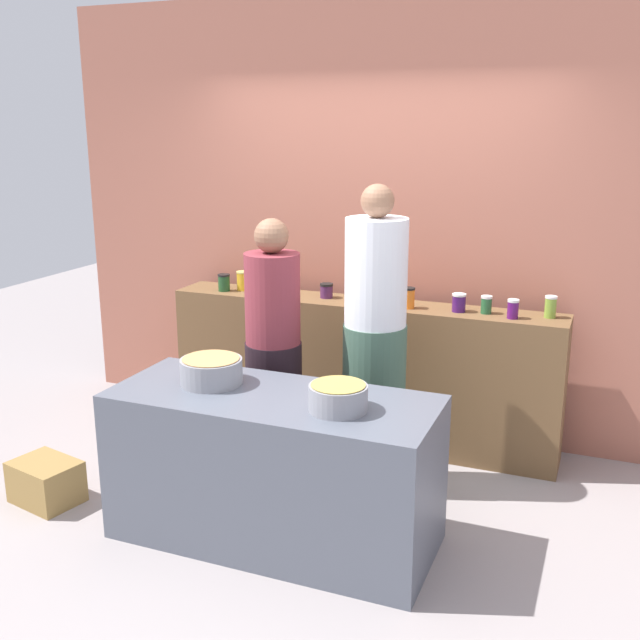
# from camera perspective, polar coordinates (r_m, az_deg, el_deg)

# --- Properties ---
(ground) EXTENTS (12.00, 12.00, 0.00)m
(ground) POSITION_cam_1_polar(r_m,az_deg,el_deg) (4.45, -1.74, -14.30)
(ground) COLOR gray
(storefront_wall) EXTENTS (4.80, 0.12, 3.00)m
(storefront_wall) POSITION_cam_1_polar(r_m,az_deg,el_deg) (5.28, 4.51, 7.61)
(storefront_wall) COLOR #A7624F
(storefront_wall) RESTS_ON ground
(display_shelf) EXTENTS (2.70, 0.36, 0.99)m
(display_shelf) POSITION_cam_1_polar(r_m,az_deg,el_deg) (5.18, 3.11, -3.93)
(display_shelf) COLOR brown
(display_shelf) RESTS_ON ground
(prep_table) EXTENTS (1.70, 0.70, 0.81)m
(prep_table) POSITION_cam_1_polar(r_m,az_deg,el_deg) (4.02, -3.54, -11.18)
(prep_table) COLOR #545A66
(prep_table) RESTS_ON ground
(preserve_jar_0) EXTENTS (0.09, 0.09, 0.12)m
(preserve_jar_0) POSITION_cam_1_polar(r_m,az_deg,el_deg) (5.39, -7.32, 2.85)
(preserve_jar_0) COLOR #204924
(preserve_jar_0) RESTS_ON display_shelf
(preserve_jar_1) EXTENTS (0.09, 0.09, 0.14)m
(preserve_jar_1) POSITION_cam_1_polar(r_m,az_deg,el_deg) (5.39, -5.90, 2.99)
(preserve_jar_1) COLOR gold
(preserve_jar_1) RESTS_ON display_shelf
(preserve_jar_2) EXTENTS (0.07, 0.07, 0.12)m
(preserve_jar_2) POSITION_cam_1_polar(r_m,az_deg,el_deg) (5.29, -4.72, 2.70)
(preserve_jar_2) COLOR #385F39
(preserve_jar_2) RESTS_ON display_shelf
(preserve_jar_3) EXTENTS (0.07, 0.07, 0.14)m
(preserve_jar_3) POSITION_cam_1_polar(r_m,az_deg,el_deg) (5.24, -3.39, 2.72)
(preserve_jar_3) COLOR orange
(preserve_jar_3) RESTS_ON display_shelf
(preserve_jar_4) EXTENTS (0.09, 0.09, 0.10)m
(preserve_jar_4) POSITION_cam_1_polar(r_m,az_deg,el_deg) (5.14, 0.50, 2.25)
(preserve_jar_4) COLOR #46204B
(preserve_jar_4) RESTS_ON display_shelf
(preserve_jar_5) EXTENTS (0.07, 0.07, 0.12)m
(preserve_jar_5) POSITION_cam_1_polar(r_m,az_deg,el_deg) (4.96, 4.78, 1.87)
(preserve_jar_5) COLOR #AA2B0F
(preserve_jar_5) RESTS_ON display_shelf
(preserve_jar_6) EXTENTS (0.08, 0.08, 0.14)m
(preserve_jar_6) POSITION_cam_1_polar(r_m,az_deg,el_deg) (4.88, 6.78, 1.69)
(preserve_jar_6) COLOR orange
(preserve_jar_6) RESTS_ON display_shelf
(preserve_jar_7) EXTENTS (0.09, 0.09, 0.12)m
(preserve_jar_7) POSITION_cam_1_polar(r_m,az_deg,el_deg) (4.84, 10.53, 1.31)
(preserve_jar_7) COLOR #3E175C
(preserve_jar_7) RESTS_ON display_shelf
(preserve_jar_8) EXTENTS (0.07, 0.07, 0.11)m
(preserve_jar_8) POSITION_cam_1_polar(r_m,az_deg,el_deg) (4.83, 12.55, 1.15)
(preserve_jar_8) COLOR #245A32
(preserve_jar_8) RESTS_ON display_shelf
(preserve_jar_9) EXTENTS (0.07, 0.07, 0.12)m
(preserve_jar_9) POSITION_cam_1_polar(r_m,az_deg,el_deg) (4.75, 14.48, 0.83)
(preserve_jar_9) COLOR #51145F
(preserve_jar_9) RESTS_ON display_shelf
(preserve_jar_10) EXTENTS (0.07, 0.07, 0.14)m
(preserve_jar_10) POSITION_cam_1_polar(r_m,az_deg,el_deg) (4.83, 17.14, 0.97)
(preserve_jar_10) COLOR olive
(preserve_jar_10) RESTS_ON display_shelf
(cooking_pot_left) EXTENTS (0.33, 0.33, 0.14)m
(cooking_pot_left) POSITION_cam_1_polar(r_m,az_deg,el_deg) (4.04, -8.27, -3.86)
(cooking_pot_left) COLOR gray
(cooking_pot_left) RESTS_ON prep_table
(cooking_pot_center) EXTENTS (0.29, 0.29, 0.13)m
(cooking_pot_center) POSITION_cam_1_polar(r_m,az_deg,el_deg) (3.64, 1.39, -5.92)
(cooking_pot_center) COLOR gray
(cooking_pot_center) RESTS_ON prep_table
(cook_with_tongs) EXTENTS (0.34, 0.34, 1.63)m
(cook_with_tongs) POSITION_cam_1_polar(r_m,az_deg,el_deg) (4.53, -3.56, -3.48)
(cook_with_tongs) COLOR black
(cook_with_tongs) RESTS_ON ground
(cook_in_cap) EXTENTS (0.38, 0.38, 1.83)m
(cook_in_cap) POSITION_cam_1_polar(r_m,az_deg,el_deg) (4.43, 4.17, -2.67)
(cook_in_cap) COLOR #40604E
(cook_in_cap) RESTS_ON ground
(bread_crate) EXTENTS (0.44, 0.36, 0.25)m
(bread_crate) POSITION_cam_1_polar(r_m,az_deg,el_deg) (4.76, -20.13, -11.49)
(bread_crate) COLOR olive
(bread_crate) RESTS_ON ground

